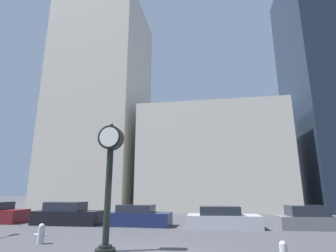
{
  "coord_description": "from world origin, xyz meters",
  "views": [
    {
      "loc": [
        2.32,
        -9.06,
        2.14
      ],
      "look_at": [
        -1.12,
        10.8,
        7.16
      ],
      "focal_mm": 28.0,
      "sensor_mm": 36.0,
      "label": 1
    }
  ],
  "objects_px": {
    "car_grey": "(310,219)",
    "street_clock": "(110,167)",
    "car_silver": "(222,219)",
    "fire_hydrant_near": "(41,233)",
    "car_navy": "(138,217)",
    "car_black": "(67,215)"
  },
  "relations": [
    {
      "from": "car_silver",
      "to": "car_navy",
      "type": "bearing_deg",
      "value": 175.78
    },
    {
      "from": "car_black",
      "to": "car_navy",
      "type": "distance_m",
      "value": 4.82
    },
    {
      "from": "car_grey",
      "to": "street_clock",
      "type": "bearing_deg",
      "value": -144.18
    },
    {
      "from": "car_navy",
      "to": "fire_hydrant_near",
      "type": "distance_m",
      "value": 6.77
    },
    {
      "from": "car_navy",
      "to": "fire_hydrant_near",
      "type": "bearing_deg",
      "value": -109.89
    },
    {
      "from": "street_clock",
      "to": "car_grey",
      "type": "relative_size",
      "value": 1.24
    },
    {
      "from": "street_clock",
      "to": "car_navy",
      "type": "relative_size",
      "value": 1.18
    },
    {
      "from": "street_clock",
      "to": "fire_hydrant_near",
      "type": "xyz_separation_m",
      "value": [
        -3.26,
        0.9,
        -2.64
      ]
    },
    {
      "from": "street_clock",
      "to": "car_silver",
      "type": "bearing_deg",
      "value": 58.16
    },
    {
      "from": "car_black",
      "to": "fire_hydrant_near",
      "type": "distance_m",
      "value": 6.62
    },
    {
      "from": "car_navy",
      "to": "car_silver",
      "type": "distance_m",
      "value": 5.27
    },
    {
      "from": "car_black",
      "to": "street_clock",
      "type": "bearing_deg",
      "value": -52.64
    },
    {
      "from": "car_silver",
      "to": "car_grey",
      "type": "relative_size",
      "value": 1.12
    },
    {
      "from": "car_silver",
      "to": "fire_hydrant_near",
      "type": "height_order",
      "value": "car_silver"
    },
    {
      "from": "car_silver",
      "to": "car_grey",
      "type": "distance_m",
      "value": 5.04
    },
    {
      "from": "street_clock",
      "to": "car_navy",
      "type": "bearing_deg",
      "value": 96.75
    },
    {
      "from": "car_navy",
      "to": "car_grey",
      "type": "xyz_separation_m",
      "value": [
        10.3,
        0.31,
        -0.0
      ]
    },
    {
      "from": "car_grey",
      "to": "fire_hydrant_near",
      "type": "height_order",
      "value": "car_grey"
    },
    {
      "from": "car_silver",
      "to": "fire_hydrant_near",
      "type": "relative_size",
      "value": 5.4
    },
    {
      "from": "car_navy",
      "to": "car_silver",
      "type": "bearing_deg",
      "value": -0.41
    },
    {
      "from": "car_black",
      "to": "car_silver",
      "type": "bearing_deg",
      "value": -1.14
    },
    {
      "from": "street_clock",
      "to": "car_grey",
      "type": "xyz_separation_m",
      "value": [
        9.44,
        7.53,
        -2.5
      ]
    }
  ]
}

